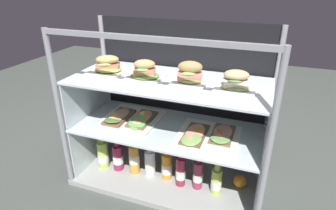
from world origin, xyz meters
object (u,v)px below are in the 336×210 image
plated_roll_sandwich_far_left (108,67)px  juice_bottle_front_left_end (181,171)px  juice_bottle_front_second (198,174)px  plated_roll_sandwich_right_of_center (145,73)px  juice_bottle_back_center (118,157)px  plated_roll_sandwich_near_right_corner (190,76)px  open_sandwich_tray_near_right_corner (208,135)px  juice_bottle_near_post (166,166)px  open_sandwich_tray_center (130,118)px  plated_roll_sandwich_center (236,83)px  juice_bottle_back_right (103,154)px  juice_bottle_front_fourth (216,181)px  juice_bottle_front_middle (150,163)px  juice_bottle_tucked_behind (134,158)px  orange_fruit_beside_bottles (240,181)px

plated_roll_sandwich_far_left → juice_bottle_front_left_end: size_ratio=0.85×
juice_bottle_front_left_end → juice_bottle_front_second: 0.11m
plated_roll_sandwich_far_left → plated_roll_sandwich_right_of_center: plated_roll_sandwich_right_of_center is taller
juice_bottle_back_center → plated_roll_sandwich_near_right_corner: bearing=3.2°
open_sandwich_tray_near_right_corner → juice_bottle_near_post: size_ratio=1.53×
open_sandwich_tray_center → juice_bottle_near_post: bearing=-5.4°
plated_roll_sandwich_center → open_sandwich_tray_center: 0.69m
plated_roll_sandwich_far_left → juice_bottle_back_right: size_ratio=0.88×
juice_bottle_near_post → juice_bottle_front_fourth: bearing=-4.5°
plated_roll_sandwich_far_left → plated_roll_sandwich_center: (0.74, -0.02, 0.00)m
plated_roll_sandwich_near_right_corner → juice_bottle_front_middle: (-0.24, -0.01, -0.61)m
open_sandwich_tray_near_right_corner → juice_bottle_front_middle: bearing=180.0°
plated_roll_sandwich_near_right_corner → juice_bottle_front_second: bearing=-16.3°
juice_bottle_near_post → juice_bottle_back_center: bearing=-175.7°
plated_roll_sandwich_far_left → juice_bottle_back_right: plated_roll_sandwich_far_left is taller
plated_roll_sandwich_right_of_center → open_sandwich_tray_near_right_corner: 0.49m
open_sandwich_tray_near_right_corner → juice_bottle_back_right: 0.74m
plated_roll_sandwich_center → juice_bottle_front_left_end: size_ratio=0.83×
plated_roll_sandwich_far_left → plated_roll_sandwich_center: 0.74m
plated_roll_sandwich_center → juice_bottle_front_middle: size_ratio=0.88×
juice_bottle_back_center → juice_bottle_front_middle: (0.22, 0.01, -0.00)m
open_sandwich_tray_near_right_corner → juice_bottle_tucked_behind: size_ratio=1.32×
juice_bottle_near_post → juice_bottle_front_middle: bearing=-174.5°
juice_bottle_near_post → juice_bottle_front_fourth: 0.32m
plated_roll_sandwich_center → open_sandwich_tray_near_right_corner: (-0.12, -0.01, -0.32)m
plated_roll_sandwich_near_right_corner → juice_bottle_back_right: 0.83m
juice_bottle_near_post → orange_fruit_beside_bottles: bearing=9.4°
juice_bottle_tucked_behind → plated_roll_sandwich_center: bearing=1.8°
juice_bottle_tucked_behind → juice_bottle_front_left_end: size_ratio=1.07×
plated_roll_sandwich_near_right_corner → juice_bottle_back_right: bearing=-176.2°
open_sandwich_tray_near_right_corner → juice_bottle_front_second: bearing=-165.6°
plated_roll_sandwich_far_left → juice_bottle_front_middle: 0.65m
juice_bottle_front_middle → open_sandwich_tray_near_right_corner: bearing=-0.0°
juice_bottle_back_center → plated_roll_sandwich_center: bearing=2.0°
open_sandwich_tray_near_right_corner → juice_bottle_front_fourth: 0.29m
plated_roll_sandwich_far_left → juice_bottle_front_fourth: size_ratio=0.95×
juice_bottle_near_post → juice_bottle_front_second: size_ratio=0.93×
plated_roll_sandwich_right_of_center → juice_bottle_front_second: (0.33, -0.02, -0.59)m
plated_roll_sandwich_right_of_center → orange_fruit_beside_bottles: plated_roll_sandwich_right_of_center is taller
plated_roll_sandwich_right_of_center → plated_roll_sandwich_center: (0.49, 0.00, 0.00)m
plated_roll_sandwich_far_left → plated_roll_sandwich_near_right_corner: plated_roll_sandwich_near_right_corner is taller
plated_roll_sandwich_center → orange_fruit_beside_bottles: 0.66m
plated_roll_sandwich_right_of_center → juice_bottle_front_left_end: bearing=-6.8°
juice_bottle_front_second → orange_fruit_beside_bottles: juice_bottle_front_second is taller
plated_roll_sandwich_right_of_center → juice_bottle_front_fourth: size_ratio=0.90×
juice_bottle_front_left_end → juice_bottle_front_fourth: juice_bottle_front_left_end is taller
plated_roll_sandwich_near_right_corner → juice_bottle_front_fourth: size_ratio=0.83×
plated_roll_sandwich_far_left → juice_bottle_front_left_end: bearing=-5.9°
plated_roll_sandwich_far_left → juice_bottle_front_fourth: plated_roll_sandwich_far_left is taller
plated_roll_sandwich_far_left → plated_roll_sandwich_near_right_corner: (0.50, -0.02, 0.01)m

